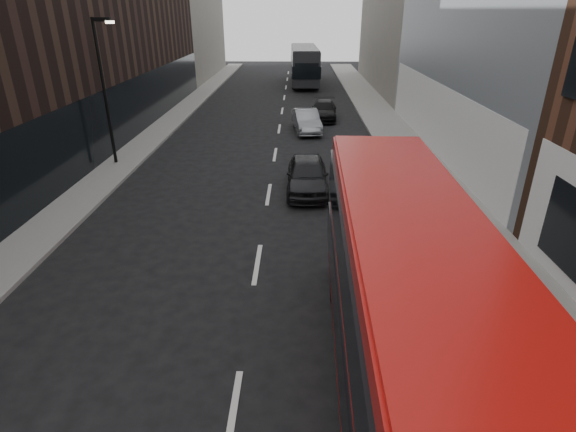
# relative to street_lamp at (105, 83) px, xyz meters

# --- Properties ---
(sidewalk_right) EXTENTS (3.00, 80.00, 0.15)m
(sidewalk_right) POSITION_rel_street_lamp_xyz_m (15.72, 7.00, -4.11)
(sidewalk_right) COLOR slate
(sidewalk_right) RESTS_ON ground
(sidewalk_left) EXTENTS (2.00, 80.00, 0.15)m
(sidewalk_left) POSITION_rel_street_lamp_xyz_m (0.22, 7.00, -4.11)
(sidewalk_left) COLOR slate
(sidewalk_left) RESTS_ON ground
(building_left_mid) EXTENTS (5.00, 24.00, 14.00)m
(building_left_mid) POSITION_rel_street_lamp_xyz_m (-3.28, 12.00, 2.82)
(building_left_mid) COLOR black
(building_left_mid) RESTS_ON ground
(building_left_far) EXTENTS (5.00, 20.00, 13.00)m
(building_left_far) POSITION_rel_street_lamp_xyz_m (-3.28, 34.00, 2.32)
(building_left_far) COLOR slate
(building_left_far) RESTS_ON ground
(street_lamp) EXTENTS (1.06, 0.22, 7.00)m
(street_lamp) POSITION_rel_street_lamp_xyz_m (0.00, 0.00, 0.00)
(street_lamp) COLOR black
(street_lamp) RESTS_ON sidewalk_left
(red_bus) EXTENTS (2.77, 10.69, 4.29)m
(red_bus) POSITION_rel_street_lamp_xyz_m (11.55, -15.30, -1.80)
(red_bus) COLOR #AB0E0A
(red_bus) RESTS_ON ground
(grey_bus) EXTENTS (3.13, 12.02, 3.85)m
(grey_bus) POSITION_rel_street_lamp_xyz_m (10.14, 28.50, -2.12)
(grey_bus) COLOR black
(grey_bus) RESTS_ON ground
(car_a) EXTENTS (1.83, 4.51, 1.53)m
(car_a) POSITION_rel_street_lamp_xyz_m (9.93, -3.54, -3.41)
(car_a) COLOR black
(car_a) RESTS_ON ground
(car_b) EXTENTS (2.08, 4.52, 1.44)m
(car_b) POSITION_rel_street_lamp_xyz_m (10.07, 7.31, -3.46)
(car_b) COLOR gray
(car_b) RESTS_ON ground
(car_c) EXTENTS (2.11, 4.61, 1.31)m
(car_c) POSITION_rel_street_lamp_xyz_m (11.43, 11.14, -3.53)
(car_c) COLOR black
(car_c) RESTS_ON ground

